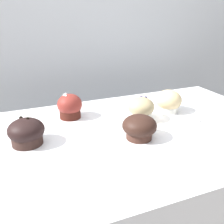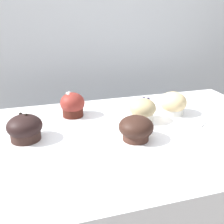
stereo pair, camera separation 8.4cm
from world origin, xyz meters
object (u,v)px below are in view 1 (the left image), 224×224
muffin_back_right (141,109)px  muffin_front_left (26,132)px  muffin_back_left (168,102)px  muffin_front_right (139,127)px  muffin_front_center (70,107)px

muffin_back_right → muffin_front_left: bearing=-175.8°
muffin_back_left → muffin_front_left: 0.51m
muffin_back_left → muffin_back_right: size_ratio=1.05×
muffin_back_left → muffin_front_right: (-0.20, -0.15, -0.00)m
muffin_front_left → muffin_front_center: bearing=41.6°
muffin_front_center → muffin_front_right: (0.15, -0.23, -0.01)m
muffin_front_center → muffin_back_right: muffin_front_center is taller
muffin_back_left → muffin_back_right: 0.13m
muffin_back_left → muffin_front_right: muffin_back_left is taller
muffin_back_right → muffin_front_right: size_ratio=0.89×
muffin_back_right → muffin_front_left: size_ratio=0.89×
muffin_back_right → muffin_front_right: muffin_back_right is taller
muffin_back_left → muffin_front_left: bearing=-173.4°
muffin_back_left → muffin_front_left: (-0.50, -0.06, -0.00)m
muffin_back_left → muffin_back_right: muffin_back_left is taller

